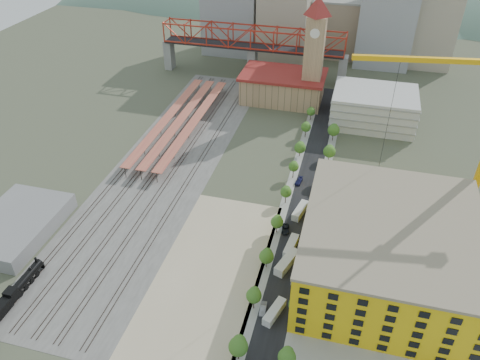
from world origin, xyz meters
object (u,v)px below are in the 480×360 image
(construction_building, at_px, (388,250))
(site_trailer_d, at_px, (300,211))
(site_trailer_a, at_px, (274,312))
(site_trailer_c, at_px, (291,246))
(clock_tower, at_px, (315,43))
(locomotive, at_px, (20,287))
(site_trailer_b, at_px, (287,262))

(construction_building, bearing_deg, site_trailer_d, 141.53)
(site_trailer_a, height_order, site_trailer_c, site_trailer_c)
(clock_tower, relative_size, site_trailer_c, 5.78)
(site_trailer_a, distance_m, site_trailer_d, 41.39)
(site_trailer_a, bearing_deg, construction_building, 56.15)
(site_trailer_a, bearing_deg, site_trailer_c, 107.58)
(construction_building, xyz_separation_m, site_trailer_a, (-26.00, -20.74, -8.23))
(site_trailer_a, relative_size, site_trailer_d, 0.95)
(locomotive, distance_m, site_trailer_a, 66.72)
(clock_tower, distance_m, site_trailer_b, 106.99)
(locomotive, xyz_separation_m, site_trailer_c, (66.00, 34.15, -0.71))
(construction_building, height_order, site_trailer_d, construction_building)
(locomotive, xyz_separation_m, site_trailer_d, (66.00, 51.12, -0.71))
(clock_tower, xyz_separation_m, locomotive, (-58.00, -130.46, -26.75))
(clock_tower, bearing_deg, locomotive, -113.97)
(clock_tower, height_order, site_trailer_c, clock_tower)
(clock_tower, height_order, site_trailer_d, clock_tower)
(clock_tower, bearing_deg, construction_building, -71.22)
(construction_building, height_order, site_trailer_c, construction_building)
(site_trailer_a, distance_m, site_trailer_b, 17.59)
(clock_tower, xyz_separation_m, construction_building, (34.00, -99.99, -19.29))
(site_trailer_c, bearing_deg, construction_building, -1.13)
(clock_tower, distance_m, construction_building, 107.36)
(site_trailer_d, bearing_deg, construction_building, -25.87)
(construction_building, relative_size, site_trailer_c, 5.62)
(site_trailer_b, height_order, site_trailer_c, site_trailer_b)
(construction_building, height_order, site_trailer_a, construction_building)
(clock_tower, distance_m, site_trailer_d, 84.34)
(locomotive, relative_size, site_trailer_c, 2.32)
(clock_tower, height_order, site_trailer_b, clock_tower)
(locomotive, bearing_deg, clock_tower, 66.03)
(construction_building, relative_size, locomotive, 2.43)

